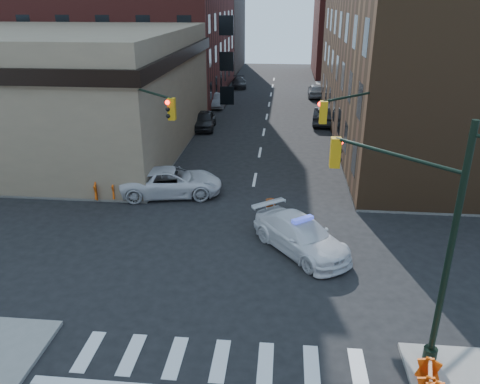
% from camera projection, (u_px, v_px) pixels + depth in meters
% --- Properties ---
extents(ground, '(140.00, 140.00, 0.00)m').
position_uv_depth(ground, '(240.00, 256.00, 21.70)').
color(ground, black).
rests_on(ground, ground).
extents(sidewalk_nw, '(34.00, 54.50, 0.15)m').
position_uv_depth(sidewalk_nw, '(69.00, 102.00, 53.85)').
color(sidewalk_nw, gray).
rests_on(sidewalk_nw, ground).
extents(bank_building, '(22.00, 22.00, 9.00)m').
position_uv_depth(bank_building, '(45.00, 89.00, 36.68)').
color(bank_building, '#887559').
rests_on(bank_building, ground).
extents(commercial_row_ne, '(14.00, 34.00, 14.00)m').
position_uv_depth(commercial_row_ne, '(423.00, 52.00, 38.55)').
color(commercial_row_ne, '#4C321E').
rests_on(commercial_row_ne, ground).
extents(filler_nw, '(20.00, 18.00, 16.00)m').
position_uv_depth(filler_nw, '(180.00, 19.00, 77.09)').
color(filler_nw, brown).
rests_on(filler_nw, ground).
extents(filler_ne, '(16.00, 16.00, 12.00)m').
position_uv_depth(filler_ne, '(368.00, 35.00, 71.49)').
color(filler_ne, '#5B201C').
rests_on(filler_ne, ground).
extents(signal_pole_se, '(5.40, 5.27, 8.00)m').
position_uv_depth(signal_pole_se, '(419.00, 227.00, 14.31)').
color(signal_pole_se, black).
rests_on(signal_pole_se, sidewalk_se).
extents(signal_pole_nw, '(3.58, 3.67, 8.00)m').
position_uv_depth(signal_pole_nw, '(143.00, 132.00, 25.47)').
color(signal_pole_nw, black).
rests_on(signal_pole_nw, sidewalk_nw).
extents(signal_pole_ne, '(3.67, 3.58, 8.00)m').
position_uv_depth(signal_pole_ne, '(361.00, 138.00, 24.44)').
color(signal_pole_ne, black).
rests_on(signal_pole_ne, sidewalk_ne).
extents(tree_ne_near, '(3.00, 3.00, 4.85)m').
position_uv_depth(tree_ne_near, '(347.00, 87.00, 43.60)').
color(tree_ne_near, black).
rests_on(tree_ne_near, sidewalk_ne).
extents(tree_ne_far, '(3.00, 3.00, 4.85)m').
position_uv_depth(tree_ne_far, '(339.00, 74.00, 50.96)').
color(tree_ne_far, black).
rests_on(tree_ne_far, sidewalk_ne).
extents(police_car, '(5.21, 5.77, 1.61)m').
position_uv_depth(police_car, '(301.00, 235.00, 21.91)').
color(police_car, white).
rests_on(police_car, ground).
extents(pickup, '(6.48, 3.88, 1.68)m').
position_uv_depth(pickup, '(172.00, 182.00, 28.23)').
color(pickup, silver).
rests_on(pickup, ground).
extents(parked_car_wnear, '(2.19, 4.80, 1.60)m').
position_uv_depth(parked_car_wnear, '(204.00, 120.00, 42.75)').
color(parked_car_wnear, black).
rests_on(parked_car_wnear, ground).
extents(parked_car_wfar, '(1.81, 4.54, 1.47)m').
position_uv_depth(parked_car_wfar, '(219.00, 100.00, 51.51)').
color(parked_car_wfar, gray).
rests_on(parked_car_wfar, ground).
extents(parked_car_wdeep, '(2.39, 4.72, 1.31)m').
position_uv_depth(parked_car_wdeep, '(239.00, 83.00, 62.83)').
color(parked_car_wdeep, black).
rests_on(parked_car_wdeep, ground).
extents(parked_car_enear, '(2.33, 5.10, 1.62)m').
position_uv_depth(parked_car_enear, '(324.00, 116.00, 44.34)').
color(parked_car_enear, black).
rests_on(parked_car_enear, ground).
extents(parked_car_efar, '(2.01, 4.84, 1.64)m').
position_uv_depth(parked_car_efar, '(316.00, 90.00, 56.60)').
color(parked_car_efar, gray).
rests_on(parked_car_efar, ground).
extents(pedestrian_a, '(0.69, 0.61, 1.59)m').
position_uv_depth(pedestrian_a, '(84.00, 177.00, 28.64)').
color(pedestrian_a, black).
rests_on(pedestrian_a, sidewalk_nw).
extents(pedestrian_b, '(0.92, 0.79, 1.65)m').
position_uv_depth(pedestrian_b, '(102.00, 177.00, 28.66)').
color(pedestrian_b, black).
rests_on(pedestrian_b, sidewalk_nw).
extents(pedestrian_c, '(1.10, 0.83, 1.74)m').
position_uv_depth(pedestrian_c, '(84.00, 165.00, 30.55)').
color(pedestrian_c, '#1F222F').
rests_on(pedestrian_c, sidewalk_nw).
extents(barrel_road, '(0.66, 0.66, 0.96)m').
position_uv_depth(barrel_road, '(270.00, 208.00, 25.58)').
color(barrel_road, '#E1470A').
rests_on(barrel_road, ground).
extents(barrel_bank, '(0.78, 0.78, 1.14)m').
position_uv_depth(barrel_bank, '(167.00, 178.00, 29.66)').
color(barrel_bank, '#D8440A').
rests_on(barrel_bank, ground).
extents(barricade_se_a, '(0.79, 1.18, 0.81)m').
position_uv_depth(barricade_se_a, '(429.00, 379.00, 13.96)').
color(barricade_se_a, '#DB480A').
rests_on(barricade_se_a, sidewalk_se).
extents(barricade_nw_a, '(1.27, 0.80, 0.88)m').
position_uv_depth(barricade_nw_a, '(106.00, 177.00, 29.67)').
color(barricade_nw_a, '#E95A0A').
rests_on(barricade_nw_a, sidewalk_nw).
extents(barricade_nw_b, '(1.46, 0.88, 1.03)m').
position_uv_depth(barricade_nw_b, '(106.00, 190.00, 27.45)').
color(barricade_nw_b, '#D24D09').
rests_on(barricade_nw_b, sidewalk_nw).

